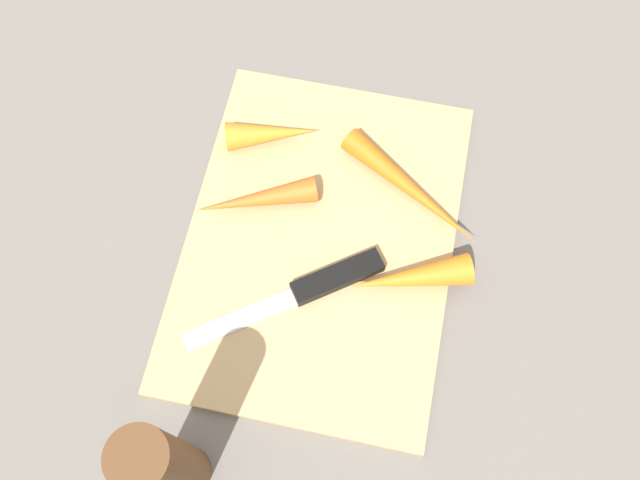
% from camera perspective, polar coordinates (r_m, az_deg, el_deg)
% --- Properties ---
extents(ground_plane, '(1.40, 1.40, 0.00)m').
position_cam_1_polar(ground_plane, '(0.67, 0.00, -0.38)').
color(ground_plane, slate).
extents(cutting_board, '(0.36, 0.26, 0.01)m').
position_cam_1_polar(cutting_board, '(0.66, 0.00, -0.19)').
color(cutting_board, tan).
rests_on(cutting_board, ground_plane).
extents(knife, '(0.13, 0.17, 0.01)m').
position_cam_1_polar(knife, '(0.64, 0.40, -3.63)').
color(knife, '#B7B7BC').
rests_on(knife, cutting_board).
extents(carrot_longest, '(0.11, 0.15, 0.03)m').
position_cam_1_polar(carrot_longest, '(0.67, 7.71, 4.35)').
color(carrot_longest, orange).
rests_on(carrot_longest, cutting_board).
extents(carrot_shortest, '(0.05, 0.10, 0.03)m').
position_cam_1_polar(carrot_shortest, '(0.70, -4.11, 9.02)').
color(carrot_shortest, orange).
rests_on(carrot_shortest, cutting_board).
extents(carrot_short, '(0.07, 0.12, 0.03)m').
position_cam_1_polar(carrot_short, '(0.63, 7.66, -3.20)').
color(carrot_short, orange).
rests_on(carrot_short, cutting_board).
extents(carrot_long, '(0.07, 0.12, 0.03)m').
position_cam_1_polar(carrot_long, '(0.67, -5.49, 3.43)').
color(carrot_long, orange).
rests_on(carrot_long, cutting_board).
extents(pepper_grinder, '(0.04, 0.04, 0.18)m').
position_cam_1_polar(pepper_grinder, '(0.55, -13.02, -18.19)').
color(pepper_grinder, brown).
rests_on(pepper_grinder, ground_plane).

